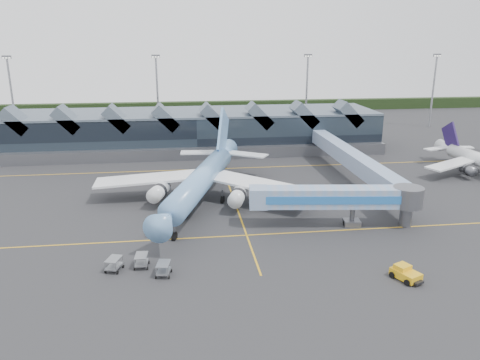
{
  "coord_description": "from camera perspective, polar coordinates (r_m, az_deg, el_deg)",
  "views": [
    {
      "loc": [
        -8.84,
        -68.61,
        26.69
      ],
      "look_at": [
        0.43,
        2.64,
        5.0
      ],
      "focal_mm": 35.0,
      "sensor_mm": 36.0,
      "label": 1
    }
  ],
  "objects": [
    {
      "name": "fuel_truck",
      "position": [
        75.8,
        -7.45,
        -2.65
      ],
      "size": [
        2.6,
        8.73,
        2.92
      ],
      "rotation": [
        0.0,
        0.0,
        0.01
      ],
      "color": "black",
      "rests_on": "ground"
    },
    {
      "name": "regional_jet",
      "position": [
        107.42,
        27.2,
        2.19
      ],
      "size": [
        25.39,
        27.78,
        9.53
      ],
      "rotation": [
        0.0,
        0.0,
        0.09
      ],
      "color": "white",
      "rests_on": "ground"
    },
    {
      "name": "baggage_carts",
      "position": [
        58.08,
        -12.13,
        -9.98
      ],
      "size": [
        7.94,
        4.92,
        1.58
      ],
      "rotation": [
        0.0,
        0.0,
        -0.16
      ],
      "color": "gray",
      "rests_on": "ground"
    },
    {
      "name": "ground",
      "position": [
        74.15,
        -0.07,
        -4.3
      ],
      "size": [
        260.0,
        260.0,
        0.0
      ],
      "primitive_type": "plane",
      "color": "#292A2C",
      "rests_on": "ground"
    },
    {
      "name": "light_masts",
      "position": [
        135.5,
        5.45,
        10.71
      ],
      "size": [
        132.4,
        42.56,
        22.45
      ],
      "color": "gray",
      "rests_on": "ground"
    },
    {
      "name": "pushback_tug",
      "position": [
        58.33,
        19.53,
        -10.68
      ],
      "size": [
        3.32,
        4.03,
        1.62
      ],
      "rotation": [
        0.0,
        0.0,
        0.42
      ],
      "color": "gold",
      "rests_on": "ground"
    },
    {
      "name": "main_airliner",
      "position": [
        79.38,
        -4.5,
        0.28
      ],
      "size": [
        36.83,
        43.37,
        14.26
      ],
      "rotation": [
        0.0,
        0.0,
        -0.31
      ],
      "color": "#6C9CDC",
      "rests_on": "ground"
    },
    {
      "name": "tree_line_far",
      "position": [
        180.53,
        -4.59,
        8.88
      ],
      "size": [
        260.0,
        4.0,
        4.0
      ],
      "primitive_type": "cube",
      "color": "black",
      "rests_on": "ground"
    },
    {
      "name": "taxi_stripes",
      "position": [
        83.49,
        -0.94,
        -1.85
      ],
      "size": [
        120.0,
        60.0,
        0.01
      ],
      "color": "gold",
      "rests_on": "ground"
    },
    {
      "name": "terminal",
      "position": [
        118.06,
        -5.48,
        6.07
      ],
      "size": [
        90.0,
        22.25,
        12.52
      ],
      "color": "black",
      "rests_on": "ground"
    },
    {
      "name": "jet_bridge",
      "position": [
        70.32,
        12.83,
        -2.2
      ],
      "size": [
        25.49,
        6.62,
        6.11
      ],
      "rotation": [
        0.0,
        0.0,
        -0.12
      ],
      "color": "#789CC8",
      "rests_on": "ground"
    }
  ]
}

